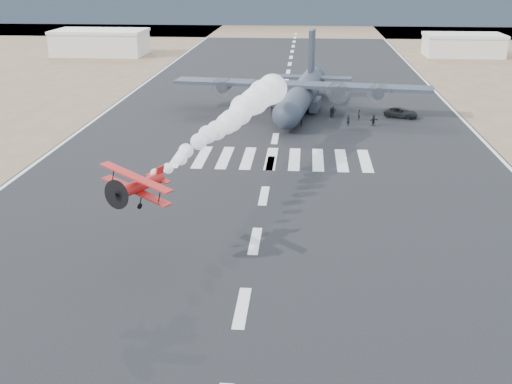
# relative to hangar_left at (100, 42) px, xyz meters

# --- Properties ---
(scrub_far) EXTENTS (500.00, 80.00, 0.00)m
(scrub_far) POSITION_rel_hangar_left_xyz_m (52.00, 85.00, -3.41)
(scrub_far) COLOR brown
(scrub_far) RESTS_ON ground
(runway_markings) EXTENTS (60.00, 260.00, 0.01)m
(runway_markings) POSITION_rel_hangar_left_xyz_m (52.00, -85.00, -3.40)
(runway_markings) COLOR silver
(runway_markings) RESTS_ON ground
(ridge_seg_b) EXTENTS (150.00, 50.00, 15.00)m
(ridge_seg_b) POSITION_rel_hangar_left_xyz_m (-78.00, 115.00, 4.09)
(ridge_seg_b) COLOR gray
(ridge_seg_b) RESTS_ON ground
(ridge_seg_d) EXTENTS (150.00, 50.00, 13.00)m
(ridge_seg_d) POSITION_rel_hangar_left_xyz_m (52.00, 115.00, 3.09)
(ridge_seg_d) COLOR gray
(ridge_seg_d) RESTS_ON ground
(ridge_seg_e) EXTENTS (150.00, 50.00, 15.00)m
(ridge_seg_e) POSITION_rel_hangar_left_xyz_m (117.00, 115.00, 4.09)
(ridge_seg_e) COLOR gray
(ridge_seg_e) RESTS_ON ground
(hangar_left) EXTENTS (24.50, 14.50, 6.70)m
(hangar_left) POSITION_rel_hangar_left_xyz_m (0.00, 0.00, 0.00)
(hangar_left) COLOR beige
(hangar_left) RESTS_ON ground
(hangar_right) EXTENTS (20.50, 12.50, 5.90)m
(hangar_right) POSITION_rel_hangar_left_xyz_m (98.00, 5.00, -0.40)
(hangar_right) COLOR beige
(hangar_right) RESTS_ON ground
(aerobatic_biplane) EXTENTS (6.56, 6.12, 3.20)m
(aerobatic_biplane) POSITION_rel_hangar_left_xyz_m (43.06, -126.50, 3.56)
(aerobatic_biplane) COLOR red
(smoke_trail) EXTENTS (10.45, 40.06, 4.16)m
(smoke_trail) POSITION_rel_hangar_left_xyz_m (49.94, -94.16, 3.86)
(smoke_trail) COLOR white
(transport_aircraft) EXTENTS (42.84, 35.16, 12.36)m
(transport_aircraft) POSITION_rel_hangar_left_xyz_m (55.57, -66.24, -0.22)
(transport_aircraft) COLOR #212B32
(transport_aircraft) RESTS_ON ground
(support_vehicle) EXTENTS (6.00, 4.40, 1.52)m
(support_vehicle) POSITION_rel_hangar_left_xyz_m (71.77, -70.00, -2.65)
(support_vehicle) COLOR black
(support_vehicle) RESTS_ON ground
(crew_a) EXTENTS (0.81, 0.78, 1.72)m
(crew_a) POSITION_rel_hangar_left_xyz_m (62.84, -76.39, -2.55)
(crew_a) COLOR black
(crew_a) RESTS_ON ground
(crew_b) EXTENTS (0.90, 0.71, 1.63)m
(crew_b) POSITION_rel_hangar_left_xyz_m (47.23, -72.94, -2.59)
(crew_b) COLOR black
(crew_b) RESTS_ON ground
(crew_c) EXTENTS (0.74, 1.11, 1.58)m
(crew_c) POSITION_rel_hangar_left_xyz_m (50.64, -70.31, -2.62)
(crew_c) COLOR black
(crew_c) RESTS_ON ground
(crew_d) EXTENTS (1.11, 0.61, 1.84)m
(crew_d) POSITION_rel_hangar_left_xyz_m (60.70, -70.84, -2.49)
(crew_d) COLOR black
(crew_d) RESTS_ON ground
(crew_e) EXTENTS (0.61, 0.85, 1.58)m
(crew_e) POSITION_rel_hangar_left_xyz_m (60.42, -70.65, -2.62)
(crew_e) COLOR black
(crew_e) RESTS_ON ground
(crew_f) EXTENTS (1.59, 1.26, 1.68)m
(crew_f) POSITION_rel_hangar_left_xyz_m (66.76, -76.20, -2.57)
(crew_f) COLOR black
(crew_f) RESTS_ON ground
(crew_g) EXTENTS (0.56, 0.66, 1.71)m
(crew_g) POSITION_rel_hangar_left_xyz_m (64.76, -72.44, -2.55)
(crew_g) COLOR black
(crew_g) RESTS_ON ground
(crew_h) EXTENTS (0.56, 0.83, 1.62)m
(crew_h) POSITION_rel_hangar_left_xyz_m (55.54, -77.01, -2.60)
(crew_h) COLOR black
(crew_h) RESTS_ON ground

